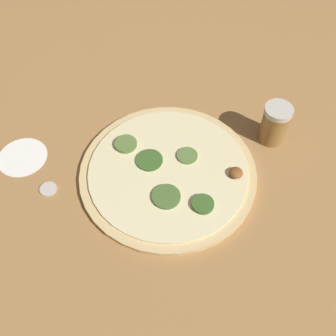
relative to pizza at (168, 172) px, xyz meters
The scene contains 5 objects.
ground_plane 0.01m from the pizza, 54.06° to the right, with size 3.00×3.00×0.00m, color #9E703F.
pizza is the anchor object (origin of this frame).
spice_jar 0.25m from the pizza, 162.97° to the right, with size 0.06×0.06×0.09m.
loose_cap 0.24m from the pizza, ahead, with size 0.03×0.03×0.01m.
flour_patch 0.31m from the pizza, 14.29° to the right, with size 0.10×0.10×0.00m.
Camera 1 is at (0.05, 0.45, 0.66)m, focal length 42.00 mm.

